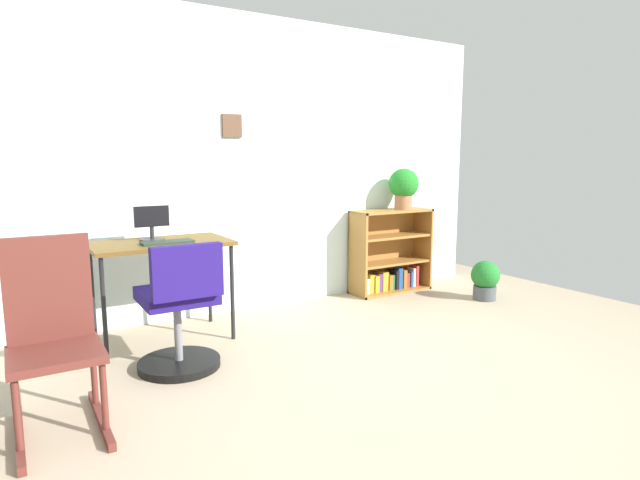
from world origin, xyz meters
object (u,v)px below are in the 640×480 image
at_px(desk, 161,250).
at_px(potted_plant_on_shelf, 404,186).
at_px(office_chair, 180,315).
at_px(rocking_chair, 53,334).
at_px(bookshelf_low, 388,256).
at_px(potted_plant_floor, 485,279).
at_px(keyboard, 167,242).
at_px(monitor, 152,224).

height_order(desk, potted_plant_on_shelf, potted_plant_on_shelf).
xyz_separation_m(office_chair, rocking_chair, (-0.73, -0.36, 0.11)).
distance_m(bookshelf_low, potted_plant_floor, 0.96).
bearing_deg(keyboard, desk, 99.65).
height_order(office_chair, bookshelf_low, office_chair).
xyz_separation_m(potted_plant_on_shelf, potted_plant_floor, (0.44, -0.70, -0.86)).
relative_size(desk, potted_plant_floor, 2.58).
xyz_separation_m(bookshelf_low, potted_plant_on_shelf, (0.13, -0.05, 0.70)).
bearing_deg(rocking_chair, monitor, 54.87).
relative_size(monitor, potted_plant_on_shelf, 0.62).
distance_m(office_chair, potted_plant_floor, 2.98).
height_order(keyboard, potted_plant_on_shelf, potted_plant_on_shelf).
bearing_deg(desk, potted_plant_floor, -8.94).
distance_m(keyboard, rocking_chair, 1.22).
xyz_separation_m(keyboard, office_chair, (-0.08, -0.52, -0.39)).
bearing_deg(potted_plant_floor, potted_plant_on_shelf, 122.56).
xyz_separation_m(monitor, bookshelf_low, (2.38, 0.22, -0.50)).
bearing_deg(desk, office_chair, -95.31).
bearing_deg(keyboard, office_chair, -98.70).
height_order(keyboard, bookshelf_low, bookshelf_low).
relative_size(potted_plant_on_shelf, potted_plant_floor, 1.09).
relative_size(rocking_chair, bookshelf_low, 1.13).
distance_m(desk, keyboard, 0.14).
relative_size(monitor, potted_plant_floor, 0.68).
bearing_deg(potted_plant_floor, keyboard, 173.29).
relative_size(bookshelf_low, potted_plant_floor, 2.26).
xyz_separation_m(keyboard, potted_plant_on_shelf, (2.45, 0.35, 0.31)).
xyz_separation_m(monitor, office_chair, (-0.02, -0.71, -0.50)).
height_order(monitor, office_chair, monitor).
xyz_separation_m(rocking_chair, bookshelf_low, (3.13, 1.29, -0.12)).
height_order(keyboard, office_chair, office_chair).
bearing_deg(desk, monitor, 116.33).
relative_size(office_chair, potted_plant_floor, 2.23).
xyz_separation_m(office_chair, bookshelf_low, (2.40, 0.93, -0.00)).
xyz_separation_m(desk, office_chair, (-0.06, -0.63, -0.31)).
relative_size(desk, keyboard, 2.73).
height_order(monitor, rocking_chair, monitor).
height_order(monitor, bookshelf_low, monitor).
height_order(keyboard, potted_plant_floor, keyboard).
bearing_deg(office_chair, bookshelf_low, 21.09).
bearing_deg(monitor, office_chair, -91.85).
bearing_deg(bookshelf_low, desk, -172.91).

